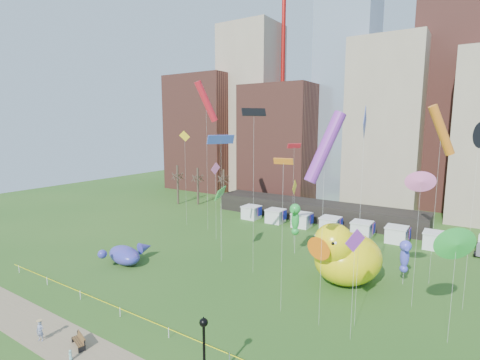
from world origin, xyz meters
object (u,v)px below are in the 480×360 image
Objects in this scene: big_duck at (345,255)px; park_bench at (79,340)px; toddler at (70,355)px; whale_inflatable at (126,254)px; woman at (40,331)px; seahorse_green at (295,217)px; seahorse_purple at (405,254)px; small_duck at (364,247)px; lamppost at (204,347)px.

big_duck reaches higher than park_bench.
big_duck is 12.60× the size of toddler.
toddler is (11.85, -14.88, -0.70)m from whale_inflatable.
whale_inflatable is 19.04m from toddler.
park_bench is 1.13× the size of woman.
seahorse_green is at bearing 102.39° from toddler.
whale_inflatable is (-30.19, -12.27, -2.37)m from seahorse_purple.
big_duck is 27.24m from toddler.
big_duck is at bearing -165.66° from seahorse_purple.
big_duck is at bearing -72.09° from small_duck.
big_duck is 1.91× the size of lamppost.
seahorse_purple reaches higher than woman.
small_duck is 0.78× the size of lamppost.
small_duck is 9.74m from seahorse_green.
seahorse_green reaches higher than park_bench.
small_duck is 5.14× the size of toddler.
seahorse_purple is 32.35m from park_bench.
small_duck is 30.65m from lamppost.
lamppost is 3.19× the size of woman.
park_bench is 2.35× the size of toddler.
toddler is at bearing -96.90° from big_duck.
woman is at bearing -101.00° from small_duck.
whale_inflatable is at bearing 93.40° from woman.
whale_inflatable is at bearing 149.46° from toddler.
small_duck reaches higher than toddler.
small_duck reaches higher than park_bench.
seahorse_green is at bearing 152.93° from seahorse_purple.
whale_inflatable reaches higher than woman.
big_duck is 1.48× the size of seahorse_green.
lamppost is at bearing 36.06° from toddler.
whale_inflatable is at bearing 151.45° from lamppost.
whale_inflatable is 1.34× the size of lamppost.
big_duck is 10.40m from seahorse_green.
park_bench is 11.75m from lamppost.
whale_inflatable is 25.37m from lamppost.
seahorse_purple is 2.64× the size of park_bench.
big_duck is at bearing 75.28° from park_bench.
big_duck is at bearing 32.18° from whale_inflatable.
woman is (-22.59, -27.05, -2.63)m from seahorse_purple.
seahorse_green is at bearing 54.33° from whale_inflatable.
lamppost reaches higher than whale_inflatable.
whale_inflatable is at bearing 145.90° from park_bench.
toddler is at bearing -141.42° from seahorse_purple.
small_duck is 30.61m from whale_inflatable.
seahorse_green reaches higher than lamppost.
seahorse_purple reaches higher than toddler.
park_bench reaches higher than toddler.
park_bench is at bearing -38.78° from whale_inflatable.
lamppost is (11.33, 1.43, 2.75)m from park_bench.
small_duck is 2.48× the size of woman.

